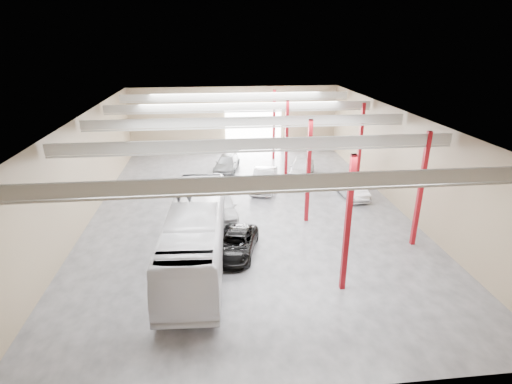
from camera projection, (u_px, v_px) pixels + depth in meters
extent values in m
cube|color=#434348|center=(249.00, 211.00, 29.01)|extent=(22.00, 32.00, 0.01)
cube|color=#B0B0AB|center=(248.00, 115.00, 26.46)|extent=(22.00, 32.00, 0.12)
cube|color=#806550|center=(234.00, 120.00, 42.54)|extent=(22.00, 0.12, 7.00)
cube|color=#806550|center=(294.00, 313.00, 12.92)|extent=(22.00, 0.12, 7.00)
cube|color=#806550|center=(84.00, 170.00, 26.60)|extent=(0.12, 32.00, 7.00)
cube|color=#806550|center=(399.00, 160.00, 28.86)|extent=(0.12, 32.00, 7.00)
cube|color=white|center=(253.00, 129.00, 42.97)|extent=(6.00, 0.20, 5.00)
cube|color=maroon|center=(348.00, 226.00, 18.86)|extent=(0.25, 0.25, 7.00)
cube|color=maroon|center=(308.00, 172.00, 26.27)|extent=(0.25, 0.25, 7.00)
cube|color=maroon|center=(286.00, 142.00, 33.67)|extent=(0.25, 0.25, 7.00)
cube|color=maroon|center=(274.00, 125.00, 40.15)|extent=(0.25, 0.25, 7.00)
cube|color=maroon|center=(420.00, 191.00, 23.15)|extent=(0.25, 0.25, 7.00)
cube|color=maroon|center=(360.00, 146.00, 32.41)|extent=(0.25, 0.25, 7.00)
cube|color=#B7B7B2|center=(276.00, 182.00, 15.51)|extent=(21.60, 0.15, 0.60)
cube|color=#B7B7B2|center=(276.00, 192.00, 15.66)|extent=(21.60, 0.10, 0.10)
cube|color=#B7B7B2|center=(258.00, 144.00, 21.07)|extent=(21.60, 0.15, 0.60)
cube|color=#B7B7B2|center=(258.00, 151.00, 21.21)|extent=(21.60, 0.10, 0.10)
cube|color=#B7B7B2|center=(248.00, 121.00, 26.62)|extent=(21.60, 0.15, 0.60)
cube|color=#B7B7B2|center=(248.00, 127.00, 26.77)|extent=(21.60, 0.10, 0.10)
cube|color=#B7B7B2|center=(241.00, 107.00, 32.17)|extent=(21.60, 0.15, 0.60)
cube|color=#B7B7B2|center=(241.00, 112.00, 32.32)|extent=(21.60, 0.10, 0.10)
cube|color=#B7B7B2|center=(236.00, 96.00, 37.73)|extent=(21.60, 0.15, 0.60)
cube|color=#B7B7B2|center=(236.00, 101.00, 37.87)|extent=(21.60, 0.10, 0.10)
imported|color=white|center=(196.00, 233.00, 22.03)|extent=(3.60, 12.57, 3.46)
imported|color=black|center=(236.00, 244.00, 23.08)|extent=(3.25, 5.03, 1.29)
imported|color=silver|center=(221.00, 206.00, 27.75)|extent=(2.43, 5.18, 1.71)
imported|color=#A7A8AC|center=(264.00, 179.00, 32.95)|extent=(2.96, 5.27, 1.65)
imported|color=slate|center=(227.00, 163.00, 37.52)|extent=(2.99, 5.18, 1.41)
imported|color=#A6A5A9|center=(351.00, 188.00, 31.45)|extent=(1.85, 4.45, 1.43)
imported|color=silver|center=(302.00, 167.00, 35.92)|extent=(3.48, 5.35, 1.69)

